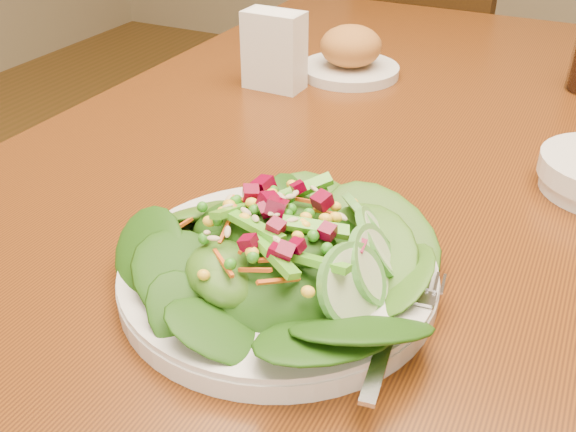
# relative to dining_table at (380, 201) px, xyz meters

# --- Properties ---
(dining_table) EXTENTS (0.90, 1.40, 0.75)m
(dining_table) POSITION_rel_dining_table_xyz_m (0.00, 0.00, 0.00)
(dining_table) COLOR #642E0B
(dining_table) RESTS_ON ground_plane
(chair_far) EXTENTS (0.53, 0.53, 0.95)m
(chair_far) POSITION_rel_dining_table_xyz_m (-0.20, 1.09, -0.14)
(chair_far) COLOR #351E0A
(chair_far) RESTS_ON ground_plane
(salad_plate) EXTENTS (0.29, 0.29, 0.08)m
(salad_plate) POSITION_rel_dining_table_xyz_m (0.03, -0.35, 0.13)
(salad_plate) COLOR silver
(salad_plate) RESTS_ON dining_table
(bread_plate) EXTENTS (0.16, 0.16, 0.08)m
(bread_plate) POSITION_rel_dining_table_xyz_m (-0.13, 0.20, 0.13)
(bread_plate) COLOR silver
(bread_plate) RESTS_ON dining_table
(napkin_holder) EXTENTS (0.09, 0.05, 0.12)m
(napkin_holder) POSITION_rel_dining_table_xyz_m (-0.22, 0.10, 0.16)
(napkin_holder) COLOR white
(napkin_holder) RESTS_ON dining_table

